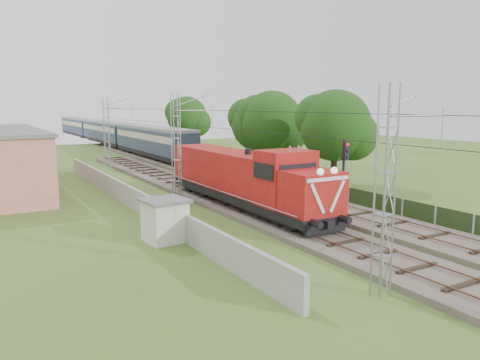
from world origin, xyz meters
TOP-DOWN VIEW (x-y plane):
  - ground at (0.00, 0.00)m, footprint 140.00×140.00m
  - track_main at (0.00, 7.00)m, footprint 4.20×70.00m
  - track_side at (5.00, 20.00)m, footprint 4.20×80.00m
  - catenary at (-2.95, 12.00)m, footprint 3.31×70.00m
  - boundary_wall at (-6.50, 12.00)m, footprint 0.25×40.00m
  - fence at (8.00, 3.00)m, footprint 0.12×32.00m
  - locomotive at (0.00, 7.25)m, footprint 3.08×17.58m
  - coach_rake at (5.00, 64.06)m, footprint 3.22×71.69m
  - signal_post at (2.98, 0.65)m, footprint 0.57×0.45m
  - relay_hut at (-7.40, 2.98)m, footprint 2.43×2.43m
  - tree_a at (11.89, 11.59)m, footprint 6.60×6.29m
  - tree_b at (11.21, 20.51)m, footprint 6.69×6.37m
  - tree_c at (10.99, 22.56)m, footprint 6.39×6.09m
  - tree_d at (13.57, 47.73)m, footprint 6.57×6.26m

SIDE VIEW (x-z plane):
  - ground at x=0.00m, z-range 0.00..0.00m
  - track_main at x=0.00m, z-range -0.04..0.41m
  - track_side at x=5.00m, z-range -0.04..0.41m
  - fence at x=8.00m, z-range 0.00..1.20m
  - boundary_wall at x=-6.50m, z-range 0.00..1.50m
  - relay_hut at x=-7.40m, z-range 0.01..2.31m
  - locomotive at x=0.00m, z-range 0.06..4.52m
  - coach_rake at x=5.00m, z-range 0.78..4.50m
  - signal_post at x=2.98m, z-range 0.97..6.15m
  - catenary at x=-2.95m, z-range 0.05..8.05m
  - tree_c at x=10.99m, z-range 1.02..9.31m
  - tree_d at x=13.57m, z-range 1.05..9.57m
  - tree_a at x=11.89m, z-range 1.06..9.62m
  - tree_b at x=11.21m, z-range 1.07..9.75m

